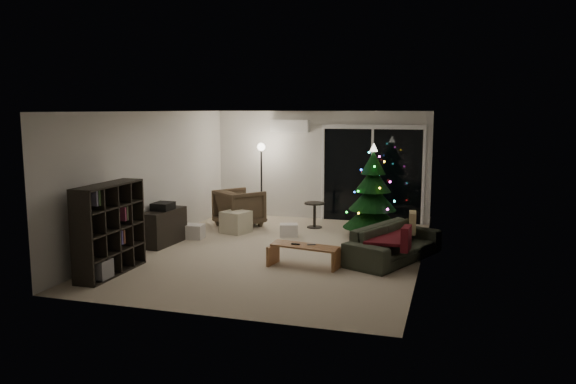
# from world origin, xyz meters

# --- Properties ---
(room) EXTENTS (6.50, 7.51, 2.60)m
(room) POSITION_xyz_m (0.46, 1.49, 1.02)
(room) COLOR beige
(room) RESTS_ON ground
(bookshelf) EXTENTS (0.44, 1.43, 1.41)m
(bookshelf) POSITION_xyz_m (-2.25, -2.02, 0.71)
(bookshelf) COLOR black
(bookshelf) RESTS_ON floor
(media_cabinet) EXTENTS (0.46, 1.08, 0.66)m
(media_cabinet) POSITION_xyz_m (-2.25, -0.06, 0.33)
(media_cabinet) COLOR black
(media_cabinet) RESTS_ON floor
(stereo) EXTENTS (0.33, 0.40, 0.14)m
(stereo) POSITION_xyz_m (-2.25, -0.06, 0.73)
(stereo) COLOR black
(stereo) RESTS_ON media_cabinet
(armchair) EXTENTS (1.22, 1.23, 0.81)m
(armchair) POSITION_xyz_m (-1.49, 1.91, 0.41)
(armchair) COLOR #4F3E2F
(armchair) RESTS_ON floor
(ottoman) EXTENTS (0.63, 0.63, 0.45)m
(ottoman) POSITION_xyz_m (-1.32, 1.27, 0.23)
(ottoman) COLOR beige
(ottoman) RESTS_ON floor
(cardboard_box_a) EXTENTS (0.41, 0.33, 0.28)m
(cardboard_box_a) POSITION_xyz_m (-1.92, 0.53, 0.14)
(cardboard_box_a) COLOR white
(cardboard_box_a) RESTS_ON floor
(cardboard_box_b) EXTENTS (0.42, 0.36, 0.25)m
(cardboard_box_b) POSITION_xyz_m (-0.17, 1.26, 0.13)
(cardboard_box_b) COLOR white
(cardboard_box_b) RESTS_ON floor
(side_table) EXTENTS (0.46, 0.46, 0.55)m
(side_table) POSITION_xyz_m (0.12, 2.23, 0.27)
(side_table) COLOR black
(side_table) RESTS_ON floor
(floor_lamp) EXTENTS (0.27, 0.27, 1.72)m
(floor_lamp) POSITION_xyz_m (-1.24, 2.66, 0.86)
(floor_lamp) COLOR black
(floor_lamp) RESTS_ON floor
(sofa) EXTENTS (1.54, 2.16, 0.59)m
(sofa) POSITION_xyz_m (2.05, 0.06, 0.29)
(sofa) COLOR #3E4435
(sofa) RESTS_ON floor
(sofa_throw) EXTENTS (0.63, 1.45, 0.05)m
(sofa_throw) POSITION_xyz_m (1.95, 0.06, 0.43)
(sofa_throw) COLOR #540F1D
(sofa_throw) RESTS_ON sofa
(cushion_a) EXTENTS (0.15, 0.40, 0.39)m
(cushion_a) POSITION_xyz_m (2.30, 0.71, 0.53)
(cushion_a) COLOR tan
(cushion_a) RESTS_ON sofa
(cushion_b) EXTENTS (0.14, 0.39, 0.39)m
(cushion_b) POSITION_xyz_m (2.30, -0.59, 0.53)
(cushion_b) COLOR #540F1D
(cushion_b) RESTS_ON sofa
(coffee_table) EXTENTS (1.19, 0.59, 0.36)m
(coffee_table) POSITION_xyz_m (0.71, -0.79, 0.18)
(coffee_table) COLOR #AA6437
(coffee_table) RESTS_ON floor
(remote_a) EXTENTS (0.14, 0.04, 0.02)m
(remote_a) POSITION_xyz_m (0.56, -0.79, 0.37)
(remote_a) COLOR black
(remote_a) RESTS_ON coffee_table
(remote_b) EXTENTS (0.14, 0.08, 0.02)m
(remote_b) POSITION_xyz_m (0.81, -0.74, 0.37)
(remote_b) COLOR slate
(remote_b) RESTS_ON coffee_table
(christmas_tree) EXTENTS (1.24, 1.24, 1.88)m
(christmas_tree) POSITION_xyz_m (1.45, 1.60, 0.94)
(christmas_tree) COLOR #0A3A0F
(christmas_tree) RESTS_ON floor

